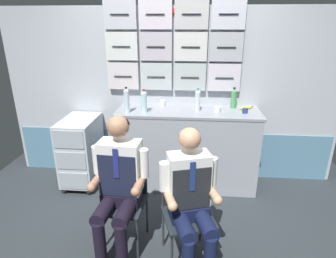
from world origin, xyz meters
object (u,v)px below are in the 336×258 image
object	(u,v)px
folding_chair_right	(185,202)
water_bottle_clear	(144,102)
crew_member_left	(118,182)
snack_banana	(246,108)
espresso_cup_small	(162,103)
service_trolley	(81,150)
folding_chair_left	(125,190)
crew_member_right	(191,197)

from	to	relation	value
folding_chair_right	water_bottle_clear	bearing A→B (deg)	116.58
crew_member_left	snack_banana	world-z (taller)	crew_member_left
espresso_cup_small	water_bottle_clear	bearing A→B (deg)	-122.15
service_trolley	folding_chair_left	world-z (taller)	service_trolley
service_trolley	snack_banana	xyz separation A→B (m)	(2.02, 0.20, 0.54)
crew_member_left	snack_banana	distance (m)	1.82
folding_chair_left	crew_member_left	world-z (taller)	crew_member_left
water_bottle_clear	snack_banana	size ratio (longest dim) A/B	1.59
crew_member_right	espresso_cup_small	world-z (taller)	crew_member_right
crew_member_left	folding_chair_right	size ratio (longest dim) A/B	1.50
folding_chair_right	water_bottle_clear	size ratio (longest dim) A/B	3.06
folding_chair_left	water_bottle_clear	size ratio (longest dim) A/B	3.06
crew_member_left	snack_banana	bearing A→B (deg)	45.90
folding_chair_right	crew_member_right	bearing A→B (deg)	-72.91
crew_member_left	snack_banana	xyz separation A→B (m)	(1.25, 1.29, 0.32)
folding_chair_right	snack_banana	distance (m)	1.52
espresso_cup_small	folding_chair_left	bearing A→B (deg)	-100.63
folding_chair_left	water_bottle_clear	distance (m)	1.08
service_trolley	folding_chair_left	bearing A→B (deg)	-50.01
folding_chair_right	snack_banana	bearing A→B (deg)	61.91
folding_chair_right	crew_member_left	bearing A→B (deg)	-177.84
water_bottle_clear	espresso_cup_small	xyz separation A→B (m)	(0.18, 0.29, -0.09)
service_trolley	crew_member_left	world-z (taller)	crew_member_left
crew_member_right	folding_chair_left	bearing A→B (deg)	154.27
espresso_cup_small	snack_banana	bearing A→B (deg)	-3.18
water_bottle_clear	folding_chair_left	bearing A→B (deg)	-92.69
crew_member_left	water_bottle_clear	distance (m)	1.14
service_trolley	water_bottle_clear	size ratio (longest dim) A/B	3.17
folding_chair_left	crew_member_left	bearing A→B (deg)	-94.32
service_trolley	water_bottle_clear	bearing A→B (deg)	-1.90
crew_member_right	espresso_cup_small	distance (m)	1.57
folding_chair_left	crew_member_right	bearing A→B (deg)	-25.73
crew_member_right	snack_banana	distance (m)	1.59
folding_chair_left	folding_chair_right	size ratio (longest dim) A/B	1.00
crew_member_right	espresso_cup_small	size ratio (longest dim) A/B	16.43
folding_chair_left	service_trolley	bearing A→B (deg)	129.99
crew_member_left	espresso_cup_small	bearing A→B (deg)	80.11
espresso_cup_small	crew_member_right	bearing A→B (deg)	-75.37
water_bottle_clear	snack_banana	world-z (taller)	water_bottle_clear
snack_banana	crew_member_left	bearing A→B (deg)	-134.10
service_trolley	crew_member_right	bearing A→B (deg)	-41.35
folding_chair_right	snack_banana	world-z (taller)	snack_banana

